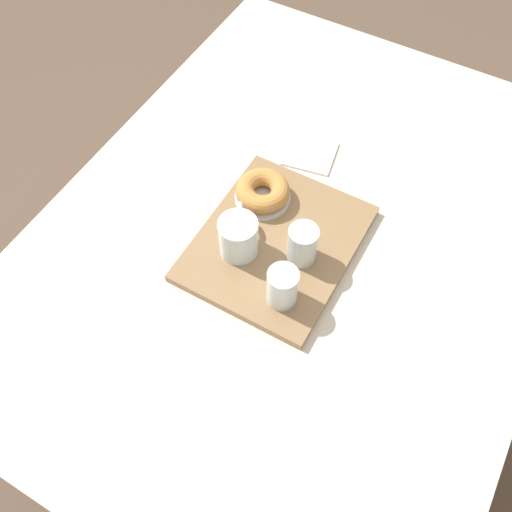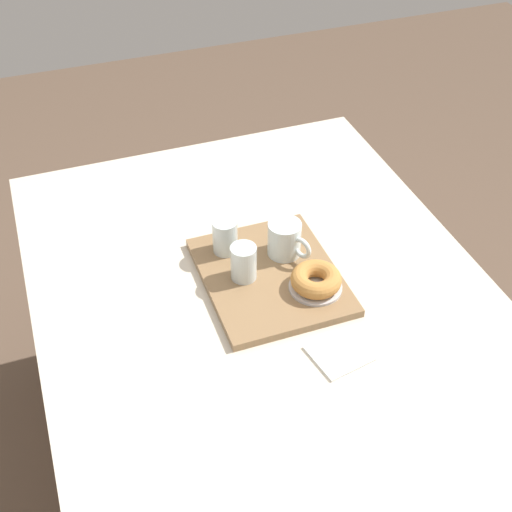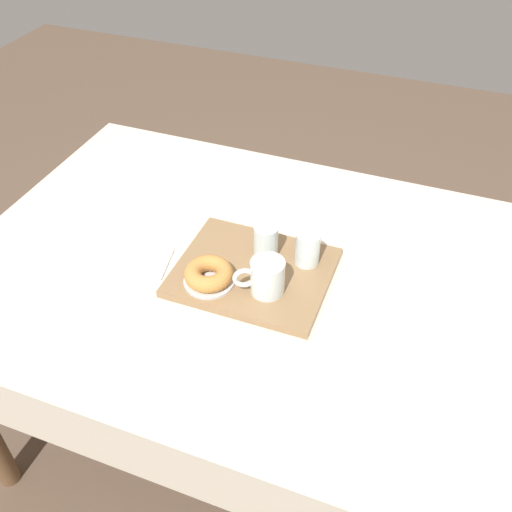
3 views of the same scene
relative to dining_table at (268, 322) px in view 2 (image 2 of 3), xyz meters
The scene contains 9 objects.
ground_plane 0.66m from the dining_table, ahead, with size 6.00×6.00×0.00m, color brown.
dining_table is the anchor object (origin of this frame).
serving_tray 0.11m from the dining_table, 25.19° to the right, with size 0.38×0.31×0.02m, color olive.
tea_mug_left 0.21m from the dining_table, 37.19° to the right, with size 0.12×0.08×0.09m.
water_glass_near 0.16m from the dining_table, 28.46° to the left, with size 0.06×0.06×0.09m.
water_glass_far 0.23m from the dining_table, 15.28° to the left, with size 0.06×0.06×0.09m.
donut_plate_left 0.16m from the dining_table, 104.04° to the right, with size 0.13×0.13×0.01m, color silver.
sugar_donut_left 0.17m from the dining_table, 104.04° to the right, with size 0.12×0.12×0.04m, color #BC7F3D.
paper_napkin 0.25m from the dining_table, 159.01° to the right, with size 0.11×0.12×0.01m, color white.
Camera 2 is at (-1.07, 0.42, 1.88)m, focal length 48.13 mm.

